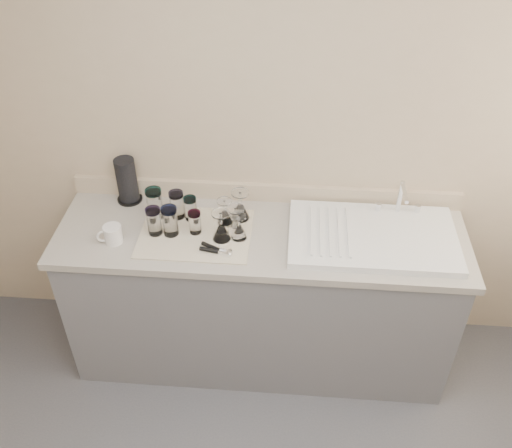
# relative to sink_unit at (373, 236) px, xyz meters

# --- Properties ---
(room_envelope) EXTENTS (3.54, 3.50, 2.52)m
(room_envelope) POSITION_rel_sink_unit_xyz_m (-0.55, -1.20, 0.64)
(room_envelope) COLOR #494A4E
(room_envelope) RESTS_ON ground
(counter_unit) EXTENTS (2.06, 0.62, 0.90)m
(counter_unit) POSITION_rel_sink_unit_xyz_m (-0.55, -0.00, -0.47)
(counter_unit) COLOR slate
(counter_unit) RESTS_ON ground
(sink_unit) EXTENTS (0.82, 0.50, 0.22)m
(sink_unit) POSITION_rel_sink_unit_xyz_m (0.00, 0.00, 0.00)
(sink_unit) COLOR white
(sink_unit) RESTS_ON counter_unit
(dish_towel) EXTENTS (0.55, 0.42, 0.01)m
(dish_towel) POSITION_rel_sink_unit_xyz_m (-0.88, -0.03, -0.02)
(dish_towel) COLOR white
(dish_towel) RESTS_ON counter_unit
(tumbler_teal) EXTENTS (0.08, 0.08, 0.16)m
(tumbler_teal) POSITION_rel_sink_unit_xyz_m (-1.10, 0.09, 0.07)
(tumbler_teal) COLOR white
(tumbler_teal) RESTS_ON dish_towel
(tumbler_cyan) EXTENTS (0.08, 0.08, 0.15)m
(tumbler_cyan) POSITION_rel_sink_unit_xyz_m (-0.99, 0.09, 0.06)
(tumbler_cyan) COLOR white
(tumbler_cyan) RESTS_ON dish_towel
(tumbler_purple) EXTENTS (0.07, 0.07, 0.13)m
(tumbler_purple) POSITION_rel_sink_unit_xyz_m (-0.92, 0.08, 0.05)
(tumbler_purple) COLOR white
(tumbler_purple) RESTS_ON dish_towel
(tumbler_magenta) EXTENTS (0.07, 0.07, 0.15)m
(tumbler_magenta) POSITION_rel_sink_unit_xyz_m (-1.07, -0.05, 0.06)
(tumbler_magenta) COLOR white
(tumbler_magenta) RESTS_ON dish_towel
(tumbler_blue) EXTENTS (0.08, 0.08, 0.16)m
(tumbler_blue) POSITION_rel_sink_unit_xyz_m (-1.00, -0.05, 0.07)
(tumbler_blue) COLOR white
(tumbler_blue) RESTS_ON dish_towel
(tumbler_lavender) EXTENTS (0.06, 0.06, 0.12)m
(tumbler_lavender) POSITION_rel_sink_unit_xyz_m (-0.88, -0.03, 0.05)
(tumbler_lavender) COLOR white
(tumbler_lavender) RESTS_ON dish_towel
(goblet_back_left) EXTENTS (0.08, 0.08, 0.14)m
(goblet_back_left) POSITION_rel_sink_unit_xyz_m (-0.74, 0.07, 0.03)
(goblet_back_left) COLOR white
(goblet_back_left) RESTS_ON dish_towel
(goblet_back_right) EXTENTS (0.09, 0.09, 0.16)m
(goblet_back_right) POSITION_rel_sink_unit_xyz_m (-0.67, 0.11, 0.04)
(goblet_back_right) COLOR white
(goblet_back_right) RESTS_ON dish_towel
(goblet_front_left) EXTENTS (0.09, 0.09, 0.16)m
(goblet_front_left) POSITION_rel_sink_unit_xyz_m (-0.74, -0.06, 0.04)
(goblet_front_left) COLOR white
(goblet_front_left) RESTS_ON dish_towel
(goblet_front_right) EXTENTS (0.08, 0.08, 0.13)m
(goblet_front_right) POSITION_rel_sink_unit_xyz_m (-0.66, -0.05, 0.03)
(goblet_front_right) COLOR white
(goblet_front_right) RESTS_ON dish_towel
(goblet_extra) EXTENTS (0.09, 0.09, 0.16)m
(goblet_extra) POSITION_rel_sink_unit_xyz_m (-0.68, -0.02, 0.04)
(goblet_extra) COLOR white
(goblet_extra) RESTS_ON dish_towel
(can_opener) EXTENTS (0.16, 0.10, 0.02)m
(can_opener) POSITION_rel_sink_unit_xyz_m (-0.76, -0.17, -0.00)
(can_opener) COLOR silver
(can_opener) RESTS_ON dish_towel
(white_mug) EXTENTS (0.13, 0.12, 0.09)m
(white_mug) POSITION_rel_sink_unit_xyz_m (-1.27, -0.12, 0.03)
(white_mug) COLOR white
(white_mug) RESTS_ON counter_unit
(paper_towel_roll) EXTENTS (0.13, 0.13, 0.25)m
(paper_towel_roll) POSITION_rel_sink_unit_xyz_m (-1.28, 0.23, 0.10)
(paper_towel_roll) COLOR black
(paper_towel_roll) RESTS_ON counter_unit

